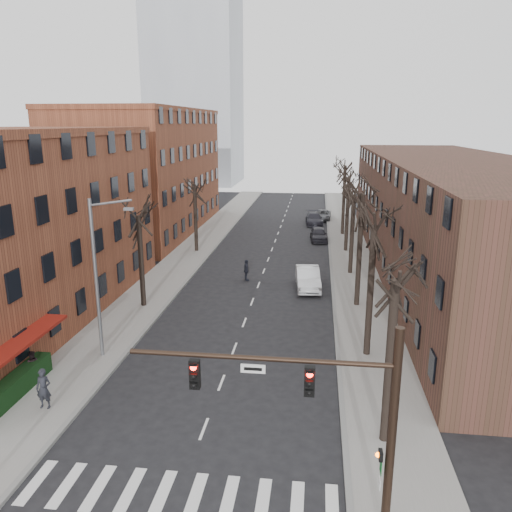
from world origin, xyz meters
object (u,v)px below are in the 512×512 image
(silver_sedan, at_px, (308,278))
(parked_car_mid, at_px, (314,219))
(parked_car_near, at_px, (319,234))
(pedestrian_a, at_px, (44,389))

(silver_sedan, relative_size, parked_car_mid, 1.00)
(silver_sedan, height_order, parked_car_near, silver_sedan)
(parked_car_near, distance_m, pedestrian_a, 38.08)
(parked_car_mid, height_order, pedestrian_a, pedestrian_a)
(parked_car_mid, bearing_deg, parked_car_near, -89.84)
(pedestrian_a, bearing_deg, parked_car_near, 68.60)
(silver_sedan, relative_size, parked_car_near, 1.15)
(parked_car_mid, bearing_deg, pedestrian_a, -108.02)
(parked_car_near, height_order, pedestrian_a, pedestrian_a)
(parked_car_near, xyz_separation_m, pedestrian_a, (-12.35, -36.02, 0.35))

